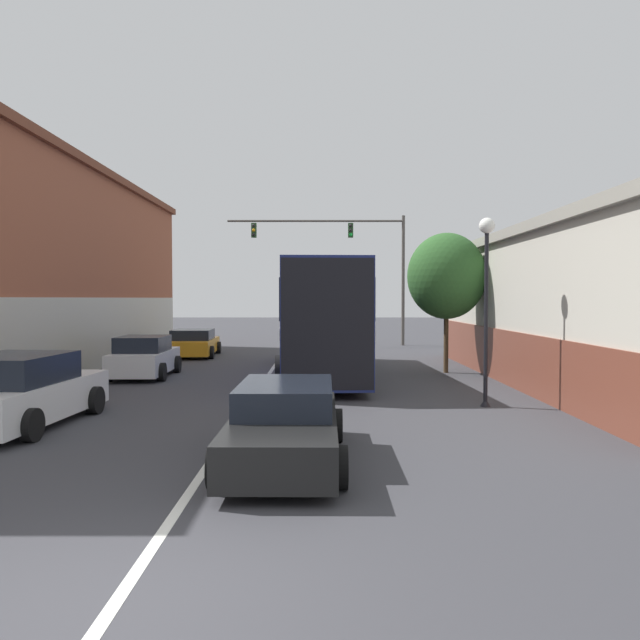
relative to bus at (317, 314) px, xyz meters
name	(u,v)px	position (x,y,z in m)	size (l,w,h in m)	color
ground_plane	(109,610)	(-1.71, -16.30, -2.09)	(160.00, 160.00, 0.00)	#38383D
lane_center_line	(269,373)	(-1.71, 0.50, -2.08)	(0.14, 45.60, 0.01)	silver
bus	(317,314)	(0.00, 0.00, 0.00)	(3.13, 11.63, 3.73)	navy
hatchback_foreground	(284,424)	(-0.50, -11.47, -1.48)	(1.96, 4.61, 1.24)	black
parked_car_left_near	(143,358)	(-5.82, -0.72, -1.43)	(1.96, 3.84, 1.38)	silver
parked_car_left_mid	(18,392)	(-6.12, -8.76, -1.38)	(2.35, 4.62, 1.49)	silver
parked_car_left_far	(192,343)	(-5.68, 6.71, -1.49)	(2.28, 4.36, 1.23)	orange
traffic_signal_gantry	(350,251)	(1.82, 13.29, 3.20)	(9.87, 0.36, 7.23)	#514C47
street_lamp	(485,283)	(4.09, -6.39, 0.92)	(0.38, 0.38, 4.58)	black
street_tree_near	(445,276)	(4.52, 0.49, 1.33)	(2.76, 2.48, 4.93)	#4C3823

